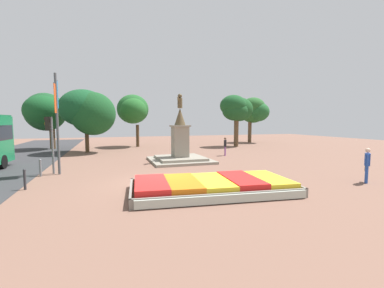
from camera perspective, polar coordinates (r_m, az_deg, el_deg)
ground_plane at (r=12.76m, az=-6.62°, el=-8.83°), size 80.62×80.62×0.00m
flower_planter at (r=11.25m, az=4.50°, el=-9.29°), size 7.30×4.15×0.59m
statue_monument at (r=19.59m, az=-2.66°, el=-1.04°), size 4.49×4.49×5.13m
traffic_light_mid_block at (r=16.92m, az=-29.04°, el=1.99°), size 0.41×0.29×3.32m
banner_pole at (r=16.55m, az=-27.79°, el=4.99°), size 0.14×1.11×5.77m
pedestrian_with_handbag at (r=15.39m, az=34.37°, el=-3.55°), size 0.59×0.55×1.75m
pedestrian_near_planter at (r=23.09m, az=7.39°, el=-0.24°), size 0.37×0.51×1.65m
kerb_bollard_mid_b at (r=13.76m, az=-33.17°, el=-6.50°), size 0.12×0.12×0.95m
kerb_bollard_north at (r=16.61m, az=-30.64°, el=-4.47°), size 0.13×0.13×0.98m
park_tree_far_left at (r=31.91m, az=9.76°, el=7.71°), size 4.26×3.48×6.24m
park_tree_behind_statue at (r=27.12m, az=-22.20°, el=7.02°), size 5.29×5.26×6.15m
park_tree_far_right at (r=31.95m, az=-12.96°, el=7.39°), size 3.78×4.47×6.31m
park_tree_street_side at (r=38.54m, az=13.70°, el=7.23°), size 3.75×4.30×6.50m
park_tree_mid_canopy at (r=32.28m, az=-29.87°, el=6.27°), size 4.23×4.80×6.15m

